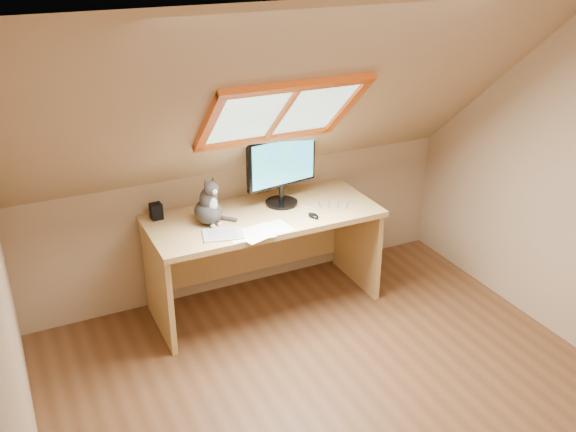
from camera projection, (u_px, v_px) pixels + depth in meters
ground at (355, 415)px, 3.88m from camera, size 3.50×3.50×0.00m
room_shell at (377, 206)px, 3.20m from camera, size 3.52×3.52×2.41m
desk at (260, 238)px, 4.84m from camera, size 1.70×0.74×0.77m
monitor at (282, 166)px, 4.71m from camera, size 0.58×0.24×0.53m
cat at (208, 206)px, 4.49m from camera, size 0.25×0.28×0.36m
desk_speaker at (156, 211)px, 4.58m from camera, size 0.08×0.08×0.12m
graphics_tablet at (223, 234)px, 4.36m from camera, size 0.31×0.25×0.01m
mouse at (313, 216)px, 4.62m from camera, size 0.08×0.11×0.03m
papers at (257, 231)px, 4.41m from camera, size 0.35×0.30×0.01m
cables at (324, 208)px, 4.76m from camera, size 0.51×0.26×0.01m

